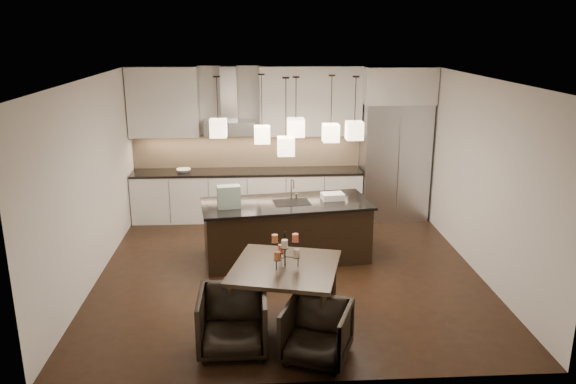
{
  "coord_description": "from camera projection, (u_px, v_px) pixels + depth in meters",
  "views": [
    {
      "loc": [
        -0.46,
        -7.64,
        3.45
      ],
      "look_at": [
        0.0,
        0.2,
        1.15
      ],
      "focal_mm": 35.0,
      "sensor_mm": 36.0,
      "label": 1
    }
  ],
  "objects": [
    {
      "name": "wall_front",
      "position": [
        306.0,
        254.0,
        5.28
      ],
      "size": [
        5.5,
        0.02,
        2.8
      ],
      "primitive_type": "cube",
      "color": "silver",
      "rests_on": "ground"
    },
    {
      "name": "upper_cab_left",
      "position": [
        163.0,
        102.0,
        10.05
      ],
      "size": [
        1.25,
        0.35,
        1.25
      ],
      "primitive_type": "cube",
      "color": "silver",
      "rests_on": "wall_back"
    },
    {
      "name": "candle_c",
      "position": [
        277.0,
        256.0,
        6.52
      ],
      "size": [
        0.09,
        0.09,
        0.1
      ],
      "primitive_type": "cylinder",
      "rotation": [
        0.0,
        0.0,
        -0.24
      ],
      "color": "#AB5E32",
      "rests_on": "candelabra"
    },
    {
      "name": "floor",
      "position": [
        289.0,
        271.0,
        8.32
      ],
      "size": [
        5.5,
        5.5,
        0.02
      ],
      "primitive_type": "cube",
      "color": "black",
      "rests_on": "ground"
    },
    {
      "name": "wall_back",
      "position": [
        280.0,
        141.0,
        10.57
      ],
      "size": [
        5.5,
        0.02,
        2.8
      ],
      "primitive_type": "cube",
      "color": "silver",
      "rests_on": "ground"
    },
    {
      "name": "dining_table",
      "position": [
        285.0,
        294.0,
        6.77
      ],
      "size": [
        1.48,
        1.48,
        0.73
      ],
      "primitive_type": null,
      "rotation": [
        0.0,
        0.0,
        -0.24
      ],
      "color": "black",
      "rests_on": "floor"
    },
    {
      "name": "wall_right",
      "position": [
        480.0,
        176.0,
        8.08
      ],
      "size": [
        0.02,
        5.5,
        2.8
      ],
      "primitive_type": "cube",
      "color": "silver",
      "rests_on": "ground"
    },
    {
      "name": "island_body",
      "position": [
        286.0,
        232.0,
        8.64
      ],
      "size": [
        2.58,
        1.31,
        0.87
      ],
      "primitive_type": "cube",
      "rotation": [
        0.0,
        0.0,
        0.14
      ],
      "color": "black",
      "rests_on": "floor"
    },
    {
      "name": "armchair_left",
      "position": [
        233.0,
        321.0,
        6.16
      ],
      "size": [
        0.75,
        0.77,
        0.7
      ],
      "primitive_type": "imported",
      "rotation": [
        0.0,
        0.0,
        -0.0
      ],
      "color": "black",
      "rests_on": "floor"
    },
    {
      "name": "hood_chimney",
      "position": [
        229.0,
        93.0,
        10.1
      ],
      "size": [
        0.3,
        0.28,
        0.96
      ],
      "primitive_type": "cube",
      "color": "#B7B7BA",
      "rests_on": "hood_canopy"
    },
    {
      "name": "faucet",
      "position": [
        291.0,
        189.0,
        8.57
      ],
      "size": [
        0.13,
        0.25,
        0.37
      ],
      "primitive_type": null,
      "rotation": [
        0.0,
        0.0,
        0.14
      ],
      "color": "silver",
      "rests_on": "island_top"
    },
    {
      "name": "candle_a",
      "position": [
        296.0,
        253.0,
        6.6
      ],
      "size": [
        0.09,
        0.09,
        0.1
      ],
      "primitive_type": "cylinder",
      "rotation": [
        0.0,
        0.0,
        -0.24
      ],
      "color": "beige",
      "rests_on": "candelabra"
    },
    {
      "name": "fruit_bowl",
      "position": [
        184.0,
        171.0,
        10.23
      ],
      "size": [
        0.29,
        0.29,
        0.06
      ],
      "primitive_type": "imported",
      "rotation": [
        0.0,
        0.0,
        0.14
      ],
      "color": "silver",
      "rests_on": "countertop"
    },
    {
      "name": "pendant_d",
      "position": [
        331.0,
        133.0,
        8.37
      ],
      "size": [
        0.24,
        0.24,
        0.26
      ],
      "primitive_type": "cube",
      "color": "beige",
      "rests_on": "ceiling"
    },
    {
      "name": "backsplash",
      "position": [
        247.0,
        151.0,
        10.55
      ],
      "size": [
        4.21,
        0.02,
        0.63
      ],
      "primitive_type": "cube",
      "color": "tan",
      "rests_on": "countertop"
    },
    {
      "name": "food_container",
      "position": [
        333.0,
        196.0,
        8.65
      ],
      "size": [
        0.36,
        0.28,
        0.1
      ],
      "primitive_type": "cube",
      "rotation": [
        0.0,
        0.0,
        0.14
      ],
      "color": "silver",
      "rests_on": "island_top"
    },
    {
      "name": "refrigerator",
      "position": [
        394.0,
        161.0,
        10.41
      ],
      "size": [
        1.2,
        0.72,
        2.15
      ],
      "primitive_type": "cube",
      "color": "#B7B7BA",
      "rests_on": "floor"
    },
    {
      "name": "fridge_panel",
      "position": [
        398.0,
        85.0,
        10.02
      ],
      "size": [
        1.26,
        0.72,
        0.65
      ],
      "primitive_type": "cube",
      "color": "silver",
      "rests_on": "refrigerator"
    },
    {
      "name": "lower_cabinets",
      "position": [
        248.0,
        196.0,
        10.49
      ],
      "size": [
        4.21,
        0.62,
        0.88
      ],
      "primitive_type": "cube",
      "color": "silver",
      "rests_on": "floor"
    },
    {
      "name": "pendant_e",
      "position": [
        354.0,
        131.0,
        8.15
      ],
      "size": [
        0.24,
        0.24,
        0.26
      ],
      "primitive_type": "cube",
      "color": "beige",
      "rests_on": "ceiling"
    },
    {
      "name": "pendant_a",
      "position": [
        218.0,
        128.0,
        8.15
      ],
      "size": [
        0.24,
        0.24,
        0.26
      ],
      "primitive_type": "cube",
      "color": "beige",
      "rests_on": "ceiling"
    },
    {
      "name": "island_top",
      "position": [
        286.0,
        204.0,
        8.51
      ],
      "size": [
        2.67,
        1.4,
        0.04
      ],
      "primitive_type": "cube",
      "rotation": [
        0.0,
        0.0,
        0.14
      ],
      "color": "black",
      "rests_on": "island_body"
    },
    {
      "name": "candle_e",
      "position": [
        275.0,
        239.0,
        6.62
      ],
      "size": [
        0.09,
        0.09,
        0.1
      ],
      "primitive_type": "cylinder",
      "rotation": [
        0.0,
        0.0,
        -0.24
      ],
      "color": "#AB5E32",
      "rests_on": "candelabra"
    },
    {
      "name": "wall_left",
      "position": [
        90.0,
        182.0,
        7.77
      ],
      "size": [
        0.02,
        5.5,
        2.8
      ],
      "primitive_type": "cube",
      "color": "silver",
      "rests_on": "ground"
    },
    {
      "name": "candle_b",
      "position": [
        281.0,
        248.0,
        6.74
      ],
      "size": [
        0.09,
        0.09,
        0.1
      ],
      "primitive_type": "cylinder",
      "rotation": [
        0.0,
        0.0,
        -0.24
      ],
      "color": "#DF6145",
      "rests_on": "candelabra"
    },
    {
      "name": "candelabra",
      "position": [
        285.0,
        249.0,
        6.61
      ],
      "size": [
        0.43,
        0.43,
        0.43
      ],
      "primitive_type": null,
      "rotation": [
        0.0,
        0.0,
        -0.24
      ],
      "color": "black",
      "rests_on": "dining_table"
    },
    {
      "name": "tote_bag",
      "position": [
        229.0,
        197.0,
        8.21
      ],
      "size": [
        0.36,
        0.22,
        0.34
      ],
      "primitive_type": "cube",
      "rotation": [
        0.0,
        0.0,
        0.14
      ],
      "color": "#235C33",
      "rests_on": "island_top"
    },
    {
      "name": "pendant_f",
      "position": [
        286.0,
        146.0,
        8.03
      ],
      "size": [
        0.24,
        0.24,
        0.26
      ],
      "primitive_type": "cube",
      "color": "beige",
      "rests_on": "ceiling"
    },
    {
      "name": "pendant_c",
      "position": [
        296.0,
        127.0,
        8.06
      ],
      "size": [
        0.24,
        0.24,
        0.26
      ],
      "primitive_type": "cube",
      "color": "beige",
      "rests_on": "ceiling"
    },
    {
      "name": "pendant_b",
      "position": [
        262.0,
        135.0,
        8.58
      ],
      "size": [
        0.24,
        0.24,
        0.26
      ],
      "primitive_type": "cube",
      "color": "beige",
      "rests_on": "ceiling"
    },
    {
      "name": "candle_d",
      "position": [
        295.0,
        238.0,
        6.64
      ],
      "size": [
        0.09,
        0.09,
        0.1
      ],
      "primitive_type": "cylinder",
      "rotation": [
        0.0,
        0.0,
        -0.24
      ],
      "color": "#DF6145",
      "rests_on": "candelabra"
    },
    {
      "name": "candle_f",
      "position": [
        285.0,
        244.0,
        6.45
      ],
      "size": [
        0.09,
        0.09,
        0.1
      ],
      "primitive_type": "cylinder",
      "rotation": [
        0.0,
        0.0,
        -0.24
      ],
      "color": "beige",
      "rests_on": "candelabra"
    },
    {
      "name": "upper_cab_right",
      "position": [
        311.0,
        101.0,
        10.2
      ],
      "size": [
        1.85,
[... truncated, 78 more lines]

